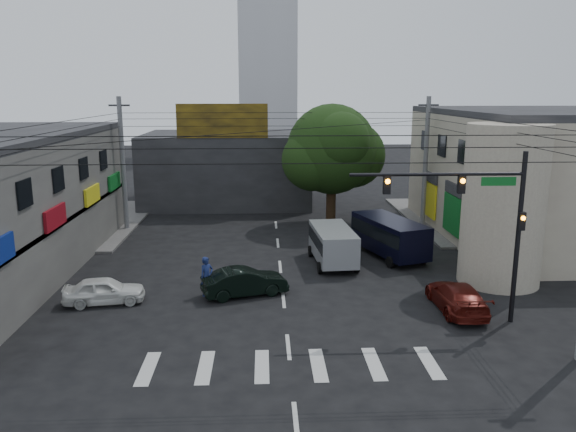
{
  "coord_description": "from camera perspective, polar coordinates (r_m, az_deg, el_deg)",
  "views": [
    {
      "loc": [
        -0.89,
        -22.74,
        9.5
      ],
      "look_at": [
        0.3,
        4.0,
        3.55
      ],
      "focal_mm": 35.0,
      "sensor_mm": 36.0,
      "label": 1
    }
  ],
  "objects": [
    {
      "name": "navy_van",
      "position": [
        33.37,
        10.27,
        -2.22
      ],
      "size": [
        6.89,
        5.49,
        2.24
      ],
      "primitive_type": null,
      "rotation": [
        0.0,
        0.0,
        1.89
      ],
      "color": "black",
      "rests_on": "ground"
    },
    {
      "name": "traffic_gantry",
      "position": [
        23.88,
        18.91,
        0.56
      ],
      "size": [
        7.1,
        0.35,
        7.2
      ],
      "color": "black",
      "rests_on": "ground"
    },
    {
      "name": "billboard",
      "position": [
        44.0,
        -6.69,
        9.58
      ],
      "size": [
        7.0,
        0.3,
        2.6
      ],
      "primitive_type": "cube",
      "color": "olive",
      "rests_on": "building_far"
    },
    {
      "name": "building_far",
      "position": [
        49.27,
        -6.17,
        4.87
      ],
      "size": [
        14.0,
        10.0,
        6.0
      ],
      "primitive_type": "cube",
      "color": "#232326",
      "rests_on": "ground"
    },
    {
      "name": "corner_column",
      "position": [
        29.77,
        21.04,
        1.04
      ],
      "size": [
        4.0,
        4.0,
        8.0
      ],
      "primitive_type": "cylinder",
      "color": "gray",
      "rests_on": "ground"
    },
    {
      "name": "utility_pole_far_left",
      "position": [
        40.21,
        -16.42,
        5.02
      ],
      "size": [
        0.32,
        0.32,
        9.2
      ],
      "primitive_type": "cylinder",
      "color": "#59595B",
      "rests_on": "ground"
    },
    {
      "name": "utility_pole_far_right",
      "position": [
        40.67,
        13.79,
        5.25
      ],
      "size": [
        0.32,
        0.32,
        9.2
      ],
      "primitive_type": "cylinder",
      "color": "#59595B",
      "rests_on": "ground"
    },
    {
      "name": "sidewalk_far_right",
      "position": [
        45.88,
        21.83,
        -0.24
      ],
      "size": [
        16.0,
        16.0,
        0.15
      ],
      "primitive_type": "cube",
      "color": "#514F4C",
      "rests_on": "ground"
    },
    {
      "name": "building_right",
      "position": [
        40.79,
        25.12,
        3.59
      ],
      "size": [
        14.0,
        18.0,
        8.0
      ],
      "primitive_type": "cube",
      "color": "gray",
      "rests_on": "ground"
    },
    {
      "name": "dark_sedan",
      "position": [
        26.9,
        -4.42,
        -6.69
      ],
      "size": [
        3.67,
        4.82,
        1.33
      ],
      "primitive_type": "imported",
      "rotation": [
        0.0,
        0.0,
        1.87
      ],
      "color": "black",
      "rests_on": "ground"
    },
    {
      "name": "maroon_sedan",
      "position": [
        26.13,
        16.75,
        -7.86
      ],
      "size": [
        1.91,
        4.45,
        1.28
      ],
      "primitive_type": "imported",
      "rotation": [
        0.0,
        0.0,
        3.16
      ],
      "color": "#4C0F0A",
      "rests_on": "ground"
    },
    {
      "name": "street_tree",
      "position": [
        40.24,
        4.47,
        6.75
      ],
      "size": [
        6.4,
        6.4,
        8.7
      ],
      "color": "black",
      "rests_on": "ground"
    },
    {
      "name": "traffic_officer",
      "position": [
        26.99,
        -8.25,
        -6.09
      ],
      "size": [
        1.13,
        1.13,
        1.9
      ],
      "primitive_type": "imported",
      "rotation": [
        0.0,
        0.0,
        0.68
      ],
      "color": "navy",
      "rests_on": "ground"
    },
    {
      "name": "sidewalk_far_left",
      "position": [
        45.18,
        -24.74,
        -0.68
      ],
      "size": [
        16.0,
        16.0,
        0.15
      ],
      "primitive_type": "cube",
      "color": "#514F4C",
      "rests_on": "ground"
    },
    {
      "name": "tower_distant",
      "position": [
        93.58,
        -2.11,
        20.2
      ],
      "size": [
        9.0,
        9.0,
        44.0
      ],
      "primitive_type": "cube",
      "color": "silver",
      "rests_on": "ground"
    },
    {
      "name": "ground",
      "position": [
        24.66,
        -0.29,
        -10.14
      ],
      "size": [
        160.0,
        160.0,
        0.0
      ],
      "primitive_type": "plane",
      "color": "black",
      "rests_on": "ground"
    },
    {
      "name": "white_compact",
      "position": [
        27.19,
        -18.17,
        -7.2
      ],
      "size": [
        2.52,
        4.04,
        1.23
      ],
      "primitive_type": "imported",
      "rotation": [
        0.0,
        0.0,
        1.72
      ],
      "color": "silver",
      "rests_on": "ground"
    },
    {
      "name": "silver_minivan",
      "position": [
        31.57,
        4.57,
        -3.09
      ],
      "size": [
        5.05,
        2.68,
        2.05
      ],
      "primitive_type": null,
      "rotation": [
        0.0,
        0.0,
        1.64
      ],
      "color": "#999CA0",
      "rests_on": "ground"
    }
  ]
}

